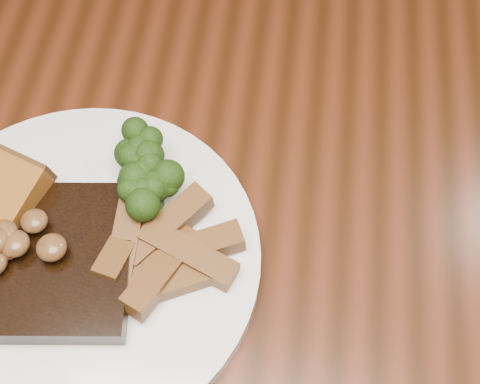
{
  "coord_description": "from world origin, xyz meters",
  "views": [
    {
      "loc": [
        0.05,
        -0.28,
        1.26
      ],
      "look_at": [
        0.02,
        0.0,
        0.78
      ],
      "focal_mm": 50.0,
      "sensor_mm": 36.0,
      "label": 1
    }
  ],
  "objects_px": {
    "plate": "(78,261)",
    "steak": "(24,261)",
    "potato_wedges": "(163,258)",
    "dining_table": "(221,253)"
  },
  "relations": [
    {
      "from": "plate",
      "to": "potato_wedges",
      "type": "relative_size",
      "value": 2.82
    },
    {
      "from": "potato_wedges",
      "to": "dining_table",
      "type": "bearing_deg",
      "value": 61.34
    },
    {
      "from": "plate",
      "to": "steak",
      "type": "height_order",
      "value": "steak"
    },
    {
      "from": "plate",
      "to": "potato_wedges",
      "type": "distance_m",
      "value": 0.08
    },
    {
      "from": "dining_table",
      "to": "steak",
      "type": "distance_m",
      "value": 0.2
    },
    {
      "from": "plate",
      "to": "potato_wedges",
      "type": "height_order",
      "value": "potato_wedges"
    },
    {
      "from": "dining_table",
      "to": "plate",
      "type": "distance_m",
      "value": 0.16
    },
    {
      "from": "dining_table",
      "to": "steak",
      "type": "xyz_separation_m",
      "value": [
        -0.15,
        -0.08,
        0.12
      ]
    },
    {
      "from": "potato_wedges",
      "to": "steak",
      "type": "bearing_deg",
      "value": -171.96
    },
    {
      "from": "dining_table",
      "to": "plate",
      "type": "height_order",
      "value": "plate"
    }
  ]
}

